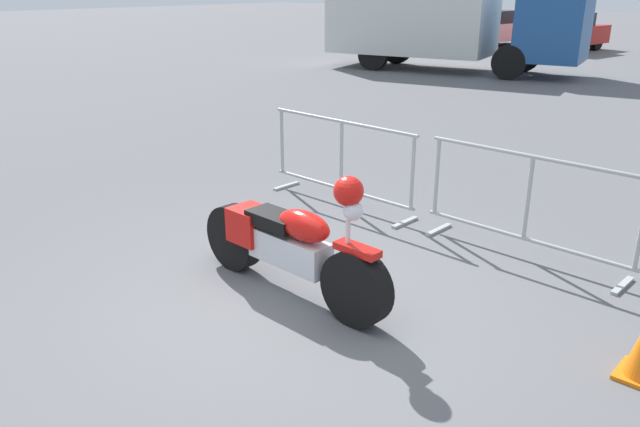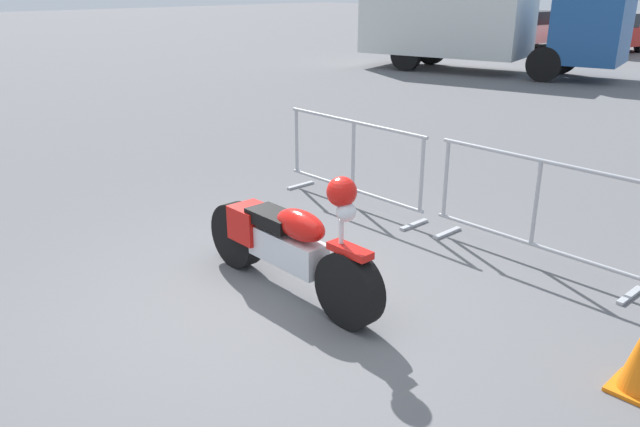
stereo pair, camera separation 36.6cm
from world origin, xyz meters
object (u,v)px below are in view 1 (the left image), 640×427
crowd_barrier_far (527,205)px  parked_car_white (491,28)px  motorcycle (290,244)px  parked_car_tan (436,25)px  crowd_barrier_near (341,161)px  box_truck (439,16)px  parked_car_red (562,32)px

crowd_barrier_far → parked_car_white: 22.60m
motorcycle → parked_car_tan: size_ratio=0.47×
crowd_barrier_near → crowd_barrier_far: 2.40m
crowd_barrier_near → parked_car_tan: 23.35m
crowd_barrier_far → parked_car_tan: 24.61m
motorcycle → box_truck: (-7.11, 13.86, 1.16)m
motorcycle → box_truck: box_truck is taller
crowd_barrier_far → parked_car_white: parked_car_white is taller
motorcycle → box_truck: bearing=119.1°
parked_car_tan → parked_car_red: 6.14m
crowd_barrier_far → box_truck: 14.41m
parked_car_white → crowd_barrier_far: bearing=-143.5°
parked_car_tan → parked_car_red: size_ratio=1.01×
motorcycle → parked_car_tan: 25.80m
crowd_barrier_near → parked_car_white: bearing=112.6°
crowd_barrier_far → box_truck: (-8.31, 11.72, 1.08)m
motorcycle → crowd_barrier_near: 2.45m
motorcycle → crowd_barrier_far: bearing=62.6°
box_truck → parked_car_red: 8.31m
crowd_barrier_far → motorcycle: bearing=-119.3°
parked_car_tan → crowd_barrier_far: bearing=-137.8°
motorcycle → parked_car_red: size_ratio=0.48×
crowd_barrier_near → crowd_barrier_far: (2.40, 0.00, 0.00)m
motorcycle → parked_car_red: (-6.44, 22.10, 0.28)m
box_truck → parked_car_red: (0.66, 8.24, -0.89)m
crowd_barrier_far → parked_car_tan: size_ratio=0.48×
parked_car_red → motorcycle: bearing=-155.5°
crowd_barrier_near → parked_car_white: parked_car_white is taller
crowd_barrier_far → parked_car_red: (-7.65, 19.96, 0.20)m
crowd_barrier_far → parked_car_white: bearing=118.3°
parked_car_tan → parked_car_red: parked_car_tan is taller
motorcycle → box_truck: size_ratio=0.27×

